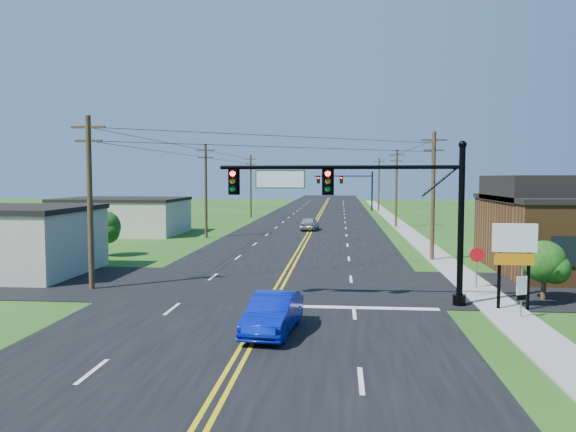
# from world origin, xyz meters

# --- Properties ---
(ground) EXTENTS (260.00, 260.00, 0.00)m
(ground) POSITION_xyz_m (0.00, 0.00, 0.00)
(ground) COLOR #194B15
(ground) RESTS_ON ground
(road_main) EXTENTS (16.00, 220.00, 0.04)m
(road_main) POSITION_xyz_m (0.00, 50.00, 0.02)
(road_main) COLOR black
(road_main) RESTS_ON ground
(road_cross) EXTENTS (70.00, 10.00, 0.04)m
(road_cross) POSITION_xyz_m (0.00, 12.00, 0.02)
(road_cross) COLOR black
(road_cross) RESTS_ON ground
(sidewalk) EXTENTS (2.00, 160.00, 0.08)m
(sidewalk) POSITION_xyz_m (10.50, 40.00, 0.04)
(sidewalk) COLOR gray
(sidewalk) RESTS_ON ground
(signal_mast_main) EXTENTS (11.30, 0.60, 7.48)m
(signal_mast_main) POSITION_xyz_m (4.34, 8.00, 4.75)
(signal_mast_main) COLOR black
(signal_mast_main) RESTS_ON ground
(signal_mast_far) EXTENTS (10.98, 0.60, 7.48)m
(signal_mast_far) POSITION_xyz_m (4.44, 80.00, 4.55)
(signal_mast_far) COLOR black
(signal_mast_far) RESTS_ON ground
(cream_bldg_near) EXTENTS (10.20, 8.20, 4.10)m
(cream_bldg_near) POSITION_xyz_m (-17.00, 14.00, 2.06)
(cream_bldg_near) COLOR beige
(cream_bldg_near) RESTS_ON ground
(cream_bldg_far) EXTENTS (12.20, 9.20, 3.70)m
(cream_bldg_far) POSITION_xyz_m (-19.00, 38.00, 1.86)
(cream_bldg_far) COLOR beige
(cream_bldg_far) RESTS_ON ground
(utility_pole_left_a) EXTENTS (1.80, 0.28, 9.00)m
(utility_pole_left_a) POSITION_xyz_m (-9.50, 10.00, 4.72)
(utility_pole_left_a) COLOR #342617
(utility_pole_left_a) RESTS_ON ground
(utility_pole_left_b) EXTENTS (1.80, 0.28, 9.00)m
(utility_pole_left_b) POSITION_xyz_m (-9.50, 35.00, 4.72)
(utility_pole_left_b) COLOR #342617
(utility_pole_left_b) RESTS_ON ground
(utility_pole_left_c) EXTENTS (1.80, 0.28, 9.00)m
(utility_pole_left_c) POSITION_xyz_m (-9.50, 62.00, 4.72)
(utility_pole_left_c) COLOR #342617
(utility_pole_left_c) RESTS_ON ground
(utility_pole_right_a) EXTENTS (1.80, 0.28, 9.00)m
(utility_pole_right_a) POSITION_xyz_m (9.80, 22.00, 4.72)
(utility_pole_right_a) COLOR #342617
(utility_pole_right_a) RESTS_ON ground
(utility_pole_right_b) EXTENTS (1.80, 0.28, 9.00)m
(utility_pole_right_b) POSITION_xyz_m (9.80, 48.00, 4.72)
(utility_pole_right_b) COLOR #342617
(utility_pole_right_b) RESTS_ON ground
(utility_pole_right_c) EXTENTS (1.80, 0.28, 9.00)m
(utility_pole_right_c) POSITION_xyz_m (9.80, 78.00, 4.72)
(utility_pole_right_c) COLOR #342617
(utility_pole_right_c) RESTS_ON ground
(tree_right_back) EXTENTS (3.00, 3.00, 4.10)m
(tree_right_back) POSITION_xyz_m (16.00, 26.00, 2.60)
(tree_right_back) COLOR #342617
(tree_right_back) RESTS_ON ground
(shrub_corner) EXTENTS (2.00, 2.00, 2.86)m
(shrub_corner) POSITION_xyz_m (13.00, 9.50, 1.85)
(shrub_corner) COLOR #342617
(shrub_corner) RESTS_ON ground
(tree_left) EXTENTS (2.40, 2.40, 3.37)m
(tree_left) POSITION_xyz_m (-14.00, 22.00, 2.16)
(tree_left) COLOR #342617
(tree_left) RESTS_ON ground
(blue_car) EXTENTS (2.02, 4.57, 1.46)m
(blue_car) POSITION_xyz_m (0.89, 2.73, 0.73)
(blue_car) COLOR #0719AB
(blue_car) RESTS_ON ground
(distant_car) EXTENTS (2.12, 4.37, 1.44)m
(distant_car) POSITION_xyz_m (0.01, 43.31, 0.72)
(distant_car) COLOR #B0AFB4
(distant_car) RESTS_ON ground
(route_sign) EXTENTS (0.48, 0.23, 2.06)m
(route_sign) POSITION_xyz_m (10.84, 5.82, 1.20)
(route_sign) COLOR slate
(route_sign) RESTS_ON ground
(stop_sign) EXTENTS (0.78, 0.08, 2.19)m
(stop_sign) POSITION_xyz_m (10.49, 11.98, 1.58)
(stop_sign) COLOR slate
(stop_sign) RESTS_ON ground
(pylon_sign) EXTENTS (1.86, 0.26, 3.83)m
(pylon_sign) POSITION_xyz_m (10.97, 7.35, 2.79)
(pylon_sign) COLOR black
(pylon_sign) RESTS_ON ground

